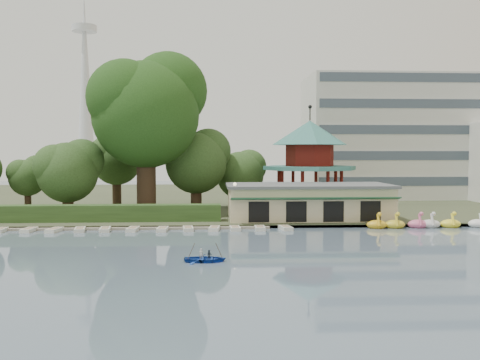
{
  "coord_description": "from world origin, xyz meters",
  "views": [
    {
      "loc": [
        -1.05,
        -38.06,
        7.94
      ],
      "look_at": [
        2.0,
        18.0,
        5.0
      ],
      "focal_mm": 40.0,
      "sensor_mm": 36.0,
      "label": 1
    }
  ],
  "objects": [
    {
      "name": "pavilion",
      "position": [
        12.0,
        32.0,
        7.48
      ],
      "size": [
        12.4,
        12.4,
        13.5
      ],
      "color": "beige",
      "rests_on": "shore"
    },
    {
      "name": "hedge",
      "position": [
        -15.0,
        20.5,
        1.3
      ],
      "size": [
        30.0,
        2.0,
        1.8
      ],
      "primitive_type": "cube",
      "color": "#315022",
      "rests_on": "shore"
    },
    {
      "name": "swan_boats",
      "position": [
        25.8,
        16.62,
        0.4
      ],
      "size": [
        21.58,
        2.04,
        1.92
      ],
      "color": "gold",
      "rests_on": "ground"
    },
    {
      "name": "ground_plane",
      "position": [
        0.0,
        0.0,
        0.0
      ],
      "size": [
        220.0,
        220.0,
        0.0
      ],
      "primitive_type": "plane",
      "color": "slate",
      "rests_on": "ground"
    },
    {
      "name": "embankment",
      "position": [
        0.0,
        17.3,
        0.15
      ],
      "size": [
        220.0,
        0.6,
        0.3
      ],
      "primitive_type": "cube",
      "color": "gray",
      "rests_on": "ground"
    },
    {
      "name": "rowboat_with_passengers",
      "position": [
        -1.48,
        0.33,
        0.44
      ],
      "size": [
        4.36,
        3.2,
        2.01
      ],
      "color": "#19409F",
      "rests_on": "ground"
    },
    {
      "name": "office_building",
      "position": [
        32.67,
        49.0,
        9.73
      ],
      "size": [
        38.0,
        18.0,
        20.0
      ],
      "color": "silver",
      "rests_on": "shore"
    },
    {
      "name": "small_trees",
      "position": [
        -11.68,
        31.41,
        6.2
      ],
      "size": [
        40.09,
        17.09,
        10.67
      ],
      "color": "#3A281C",
      "rests_on": "shore"
    },
    {
      "name": "moored_rowboats",
      "position": [
        -10.16,
        15.89,
        0.18
      ],
      "size": [
        34.51,
        2.74,
        0.36
      ],
      "color": "silver",
      "rests_on": "ground"
    },
    {
      "name": "shore",
      "position": [
        0.0,
        52.0,
        0.2
      ],
      "size": [
        220.0,
        70.0,
        0.4
      ],
      "primitive_type": "cube",
      "color": "#424930",
      "rests_on": "ground"
    },
    {
      "name": "boathouse",
      "position": [
        10.0,
        21.97,
        2.37
      ],
      "size": [
        18.6,
        9.39,
        3.9
      ],
      "color": "beige",
      "rests_on": "shore"
    },
    {
      "name": "big_tree",
      "position": [
        -8.82,
        28.21,
        13.52
      ],
      "size": [
        14.36,
        13.38,
        20.12
      ],
      "color": "#3A281C",
      "rests_on": "shore"
    },
    {
      "name": "dock",
      "position": [
        -12.0,
        17.2,
        0.12
      ],
      "size": [
        34.0,
        1.6,
        0.24
      ],
      "primitive_type": "cube",
      "color": "gray",
      "rests_on": "ground"
    },
    {
      "name": "broadcast_tower",
      "position": [
        -42.0,
        140.0,
        33.98
      ],
      "size": [
        8.0,
        8.0,
        96.0
      ],
      "color": "silver",
      "rests_on": "ground"
    },
    {
      "name": "lamp_post",
      "position": [
        1.5,
        19.0,
        3.34
      ],
      "size": [
        0.36,
        0.36,
        4.28
      ],
      "color": "black",
      "rests_on": "shore"
    }
  ]
}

